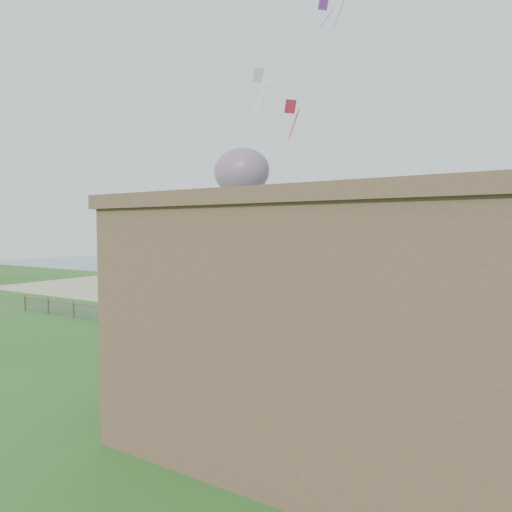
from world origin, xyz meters
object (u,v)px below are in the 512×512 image
object	(u,v)px
picnic_table	(263,356)
octopus_kite	(241,202)
motel	(401,326)
chainlink_fence	(204,330)

from	to	relation	value
picnic_table	octopus_kite	size ratio (longest dim) A/B	0.24
motel	picnic_table	bearing A→B (deg)	149.20
picnic_table	chainlink_fence	bearing A→B (deg)	174.18
chainlink_fence	picnic_table	distance (m)	6.03
picnic_table	octopus_kite	distance (m)	12.05
motel	octopus_kite	bearing A→B (deg)	139.28
motel	octopus_kite	size ratio (longest dim) A/B	1.93
chainlink_fence	motel	xyz separation A→B (m)	(13.00, -7.00, 2.95)
octopus_kite	picnic_table	bearing A→B (deg)	-42.68
motel	octopus_kite	xyz separation A→B (m)	(-13.35, 11.49, 4.77)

